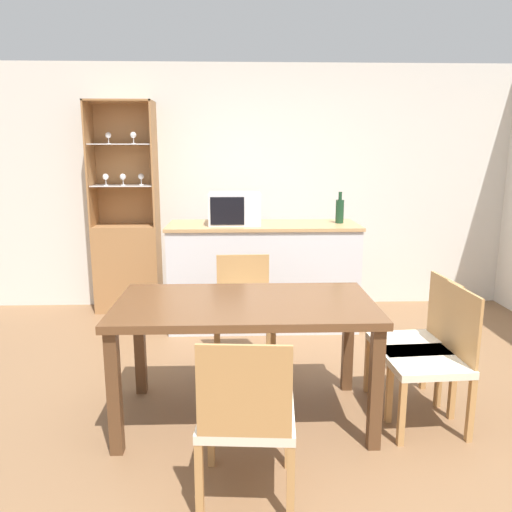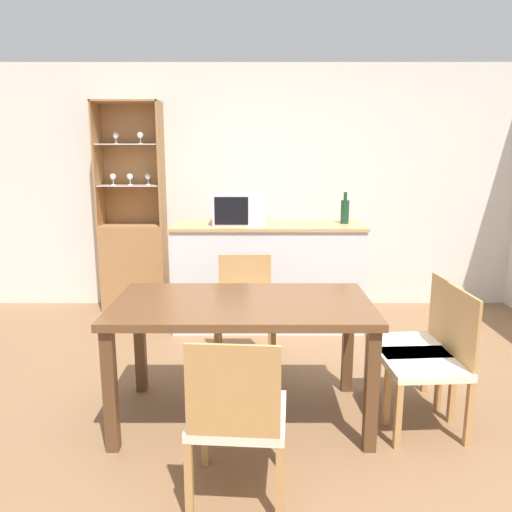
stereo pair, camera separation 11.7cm
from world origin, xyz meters
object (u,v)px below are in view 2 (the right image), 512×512
object	(u,v)px
dining_table	(241,316)
dining_chair_side_right_near	(429,360)
dining_chair_head_near	(236,416)
display_cabinet	(133,250)
microwave	(238,208)
dining_chair_side_right_far	(415,344)
wine_bottle	(343,211)
dining_chair_head_far	(243,313)

from	to	relation	value
dining_table	dining_chair_side_right_near	distance (m)	1.16
dining_chair_head_near	dining_table	bearing A→B (deg)	93.99
dining_chair_head_near	display_cabinet	bearing A→B (deg)	115.84
microwave	dining_chair_side_right_far	bearing A→B (deg)	-53.17
dining_chair_head_near	wine_bottle	world-z (taller)	wine_bottle
wine_bottle	dining_chair_head_near	bearing A→B (deg)	-110.11
dining_table	dining_chair_head_near	world-z (taller)	dining_chair_head_near
dining_table	dining_chair_side_right_near	size ratio (longest dim) A/B	1.82
display_cabinet	dining_chair_side_right_near	distance (m)	3.36
dining_chair_head_near	dining_chair_side_right_near	xyz separation A→B (m)	(1.13, 0.64, 0.00)
dining_chair_head_far	dining_chair_side_right_far	bearing A→B (deg)	149.28
dining_table	dining_chair_side_right_near	world-z (taller)	dining_chair_side_right_near
display_cabinet	dining_table	distance (m)	2.58
dining_chair_side_right_near	dining_chair_head_near	bearing A→B (deg)	116.28
dining_chair_head_far	dining_chair_side_right_far	world-z (taller)	same
display_cabinet	microwave	bearing A→B (deg)	-25.66
dining_chair_side_right_far	microwave	distance (m)	2.12
dining_chair_head_near	microwave	size ratio (longest dim) A/B	1.82
display_cabinet	dining_chair_head_far	distance (m)	1.94
dining_chair_side_right_near	microwave	world-z (taller)	microwave
dining_table	dining_chair_side_right_near	bearing A→B (deg)	-6.28
dining_chair_head_far	microwave	size ratio (longest dim) A/B	1.82
dining_table	wine_bottle	xyz separation A→B (m)	(0.92, 1.75, 0.44)
display_cabinet	dining_chair_side_right_near	bearing A→B (deg)	-45.80
dining_table	microwave	distance (m)	1.79
dining_chair_side_right_far	dining_chair_side_right_near	world-z (taller)	same
display_cabinet	microwave	xyz separation A→B (m)	(1.14, -0.55, 0.50)
dining_chair_side_right_near	wine_bottle	world-z (taller)	wine_bottle
display_cabinet	dining_chair_head_near	world-z (taller)	display_cabinet
dining_table	dining_chair_side_right_far	distance (m)	1.16
display_cabinet	dining_chair_side_right_far	world-z (taller)	display_cabinet
dining_table	dining_chair_head_far	xyz separation A→B (m)	(-0.00, 0.77, -0.24)
dining_chair_side_right_far	microwave	xyz separation A→B (m)	(-1.20, 1.60, 0.70)
display_cabinet	dining_chair_head_near	distance (m)	3.28
dining_chair_head_far	wine_bottle	xyz separation A→B (m)	(0.92, 0.99, 0.68)
dining_chair_head_near	microwave	xyz separation A→B (m)	(-0.07, 2.50, 0.70)
dining_chair_head_far	dining_chair_side_right_far	size ratio (longest dim) A/B	1.00
dining_table	wine_bottle	distance (m)	2.03
dining_chair_head_near	dining_chair_side_right_far	bearing A→B (deg)	42.67
dining_chair_head_far	microwave	bearing A→B (deg)	-87.14
dining_chair_side_right_far	dining_chair_side_right_near	distance (m)	0.25
microwave	wine_bottle	distance (m)	0.99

